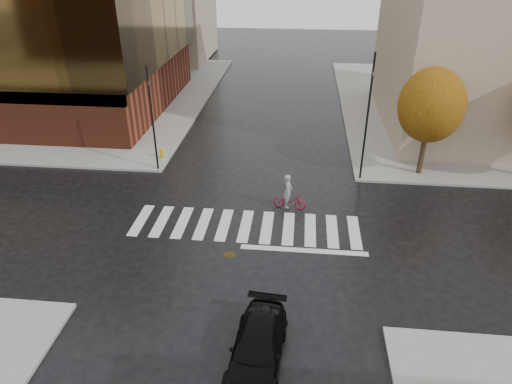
# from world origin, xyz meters

# --- Properties ---
(ground) EXTENTS (120.00, 120.00, 0.00)m
(ground) POSITION_xyz_m (0.00, 0.00, 0.00)
(ground) COLOR black
(ground) RESTS_ON ground
(sidewalk_nw) EXTENTS (30.00, 30.00, 0.15)m
(sidewalk_nw) POSITION_xyz_m (-21.00, 21.00, 0.07)
(sidewalk_nw) COLOR gray
(sidewalk_nw) RESTS_ON ground
(crosswalk) EXTENTS (12.00, 3.00, 0.01)m
(crosswalk) POSITION_xyz_m (0.00, 0.50, 0.01)
(crosswalk) COLOR silver
(crosswalk) RESTS_ON ground
(tree_ne_a) EXTENTS (3.80, 3.80, 6.50)m
(tree_ne_a) POSITION_xyz_m (10.00, 7.40, 4.46)
(tree_ne_a) COLOR black
(tree_ne_a) RESTS_ON sidewalk_ne
(sedan) EXTENTS (2.10, 4.43, 1.25)m
(sedan) POSITION_xyz_m (1.46, -7.91, 0.62)
(sedan) COLOR black
(sedan) RESTS_ON ground
(cyclist) EXTENTS (1.85, 0.84, 2.03)m
(cyclist) POSITION_xyz_m (2.12, 2.50, 0.69)
(cyclist) COLOR maroon
(cyclist) RESTS_ON ground
(traffic_light_nw) EXTENTS (0.20, 0.18, 6.48)m
(traffic_light_nw) POSITION_xyz_m (-6.30, 6.30, 3.76)
(traffic_light_nw) COLOR black
(traffic_light_nw) RESTS_ON sidewalk_nw
(traffic_light_ne) EXTENTS (0.18, 0.21, 7.49)m
(traffic_light_ne) POSITION_xyz_m (6.30, 6.30, 4.43)
(traffic_light_ne) COLOR black
(traffic_light_ne) RESTS_ON sidewalk_ne
(fire_hydrant) EXTENTS (0.26, 0.26, 0.72)m
(fire_hydrant) POSITION_xyz_m (-6.50, 7.89, 0.54)
(fire_hydrant) COLOR #C09C0B
(fire_hydrant) RESTS_ON sidewalk_nw
(manhole) EXTENTS (0.77, 0.77, 0.01)m
(manhole) POSITION_xyz_m (-0.42, -2.00, 0.01)
(manhole) COLOR #3D3116
(manhole) RESTS_ON ground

